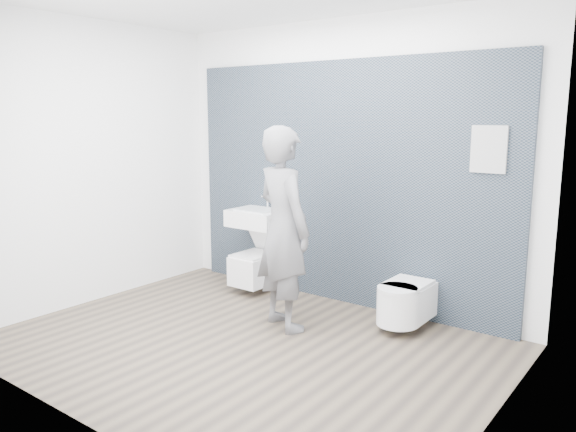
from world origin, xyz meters
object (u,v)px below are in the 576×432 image
Objects in this scene: toilet_square at (256,267)px; visitor at (284,229)px; toilet_rounded at (404,302)px; washbasin at (258,218)px.

toilet_square is 0.37× the size of visitor.
toilet_rounded is (1.75, -0.05, -0.03)m from toilet_square.
washbasin is 0.53m from toilet_square.
washbasin is 1.84m from toilet_rounded.
toilet_square is (0.00, -0.04, -0.53)m from washbasin.
washbasin is at bearing 90.00° from toilet_square.
visitor is (-0.89, -0.59, 0.65)m from toilet_rounded.
visitor reaches higher than washbasin.
visitor is at bearing -36.67° from toilet_square.
visitor is (0.86, -0.64, 0.62)m from toilet_square.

